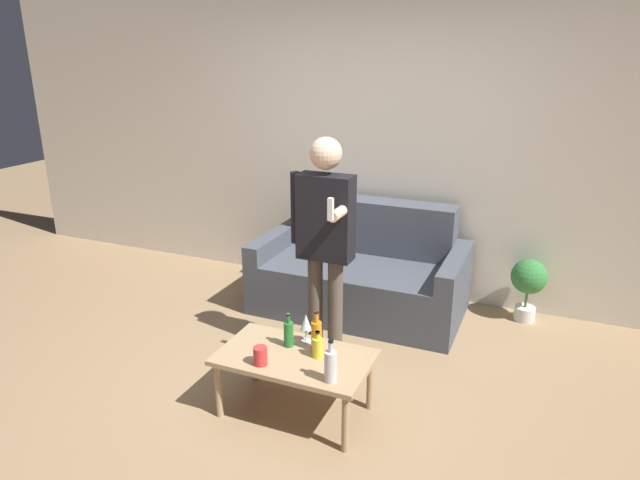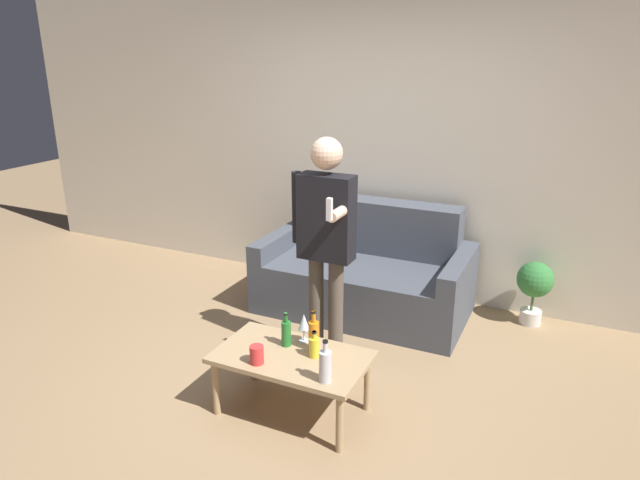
{
  "view_description": "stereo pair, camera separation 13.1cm",
  "coord_description": "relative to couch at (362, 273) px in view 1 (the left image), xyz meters",
  "views": [
    {
      "loc": [
        1.46,
        -2.72,
        2.15
      ],
      "look_at": [
        0.09,
        0.51,
        0.95
      ],
      "focal_mm": 32.0,
      "sensor_mm": 36.0,
      "label": 1
    },
    {
      "loc": [
        1.58,
        -2.67,
        2.15
      ],
      "look_at": [
        0.09,
        0.51,
        0.95
      ],
      "focal_mm": 32.0,
      "sensor_mm": 36.0,
      "label": 2
    }
  ],
  "objects": [
    {
      "name": "cup_on_table",
      "position": [
        -0.02,
        -1.75,
        0.13
      ],
      "size": [
        0.08,
        0.08,
        0.11
      ],
      "color": "red",
      "rests_on": "coffee_table"
    },
    {
      "name": "ground_plane",
      "position": [
        -0.03,
        -1.56,
        -0.32
      ],
      "size": [
        16.0,
        16.0,
        0.0
      ],
      "primitive_type": "plane",
      "color": "#997A56"
    },
    {
      "name": "couch",
      "position": [
        0.0,
        0.0,
        0.0
      ],
      "size": [
        1.72,
        0.92,
        0.89
      ],
      "color": "#474C56",
      "rests_on": "ground_plane"
    },
    {
      "name": "bottle_orange",
      "position": [
        0.42,
        -1.75,
        0.18
      ],
      "size": [
        0.07,
        0.07,
        0.25
      ],
      "color": "silver",
      "rests_on": "coffee_table"
    },
    {
      "name": "coffee_table",
      "position": [
        0.12,
        -1.58,
        0.03
      ],
      "size": [
        0.92,
        0.53,
        0.4
      ],
      "color": "tan",
      "rests_on": "ground_plane"
    },
    {
      "name": "person_standing_front",
      "position": [
        0.04,
        -0.92,
        0.64
      ],
      "size": [
        0.44,
        0.41,
        1.6
      ],
      "color": "brown",
      "rests_on": "ground_plane"
    },
    {
      "name": "bottle_dark",
      "position": [
        0.22,
        -1.47,
        0.18
      ],
      "size": [
        0.06,
        0.06,
        0.26
      ],
      "color": "orange",
      "rests_on": "coffee_table"
    },
    {
      "name": "potted_plant",
      "position": [
        1.32,
        0.29,
        0.03
      ],
      "size": [
        0.29,
        0.29,
        0.53
      ],
      "color": "silver",
      "rests_on": "ground_plane"
    },
    {
      "name": "wall_back",
      "position": [
        -0.03,
        0.5,
        1.03
      ],
      "size": [
        8.0,
        0.06,
        2.7
      ],
      "color": "beige",
      "rests_on": "ground_plane"
    },
    {
      "name": "wine_glass_near",
      "position": [
        0.11,
        -1.4,
        0.21
      ],
      "size": [
        0.07,
        0.07,
        0.19
      ],
      "color": "silver",
      "rests_on": "coffee_table"
    },
    {
      "name": "bottle_yellow",
      "position": [
        0.04,
        -1.49,
        0.17
      ],
      "size": [
        0.06,
        0.06,
        0.22
      ],
      "color": "#23752D",
      "rests_on": "coffee_table"
    },
    {
      "name": "bottle_green",
      "position": [
        0.25,
        -1.54,
        0.15
      ],
      "size": [
        0.06,
        0.06,
        0.17
      ],
      "color": "yellow",
      "rests_on": "coffee_table"
    }
  ]
}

